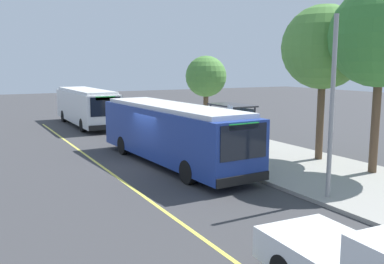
{
  "coord_description": "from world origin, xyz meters",
  "views": [
    {
      "loc": [
        18.83,
        -7.82,
        4.8
      ],
      "look_at": [
        1.75,
        1.35,
        1.78
      ],
      "focal_mm": 39.72,
      "sensor_mm": 36.0,
      "label": 1
    }
  ],
  "objects": [
    {
      "name": "lane_stripe_center",
      "position": [
        0.0,
        -2.2,
        0.0
      ],
      "size": [
        36.0,
        0.14,
        0.01
      ],
      "primitive_type": "cube",
      "color": "#E0D64C",
      "rests_on": "ground_plane"
    },
    {
      "name": "street_tree_downstreet",
      "position": [
        3.34,
        7.78,
        5.68
      ],
      "size": [
        4.1,
        4.1,
        7.61
      ],
      "color": "brown",
      "rests_on": "sidewalk_curb"
    },
    {
      "name": "street_tree_near_shelter",
      "position": [
        6.49,
        7.87,
        6.03
      ],
      "size": [
        4.35,
        4.35,
        8.09
      ],
      "color": "brown",
      "rests_on": "sidewalk_curb"
    },
    {
      "name": "bus_shelter",
      "position": [
        -1.56,
        5.8,
        1.92
      ],
      "size": [
        2.9,
        1.6,
        2.48
      ],
      "color": "#333338",
      "rests_on": "sidewalk_curb"
    },
    {
      "name": "waiting_bench",
      "position": [
        -1.22,
        5.67,
        0.63
      ],
      "size": [
        1.6,
        0.48,
        0.95
      ],
      "color": "brown",
      "rests_on": "sidewalk_curb"
    },
    {
      "name": "street_tree_upstreet",
      "position": [
        -7.32,
        7.35,
        4.04
      ],
      "size": [
        2.89,
        2.89,
        5.37
      ],
      "color": "brown",
      "rests_on": "sidewalk_curb"
    },
    {
      "name": "utility_pole",
      "position": [
        8.15,
        3.46,
        3.35
      ],
      "size": [
        0.16,
        0.16,
        6.4
      ],
      "primitive_type": "cylinder",
      "color": "gray",
      "rests_on": "sidewalk_curb"
    },
    {
      "name": "transit_bus_main",
      "position": [
        0.27,
        1.01,
        1.62
      ],
      "size": [
        11.57,
        3.18,
        2.95
      ],
      "color": "navy",
      "rests_on": "ground_plane"
    },
    {
      "name": "ground_plane",
      "position": [
        0.0,
        0.0,
        0.0
      ],
      "size": [
        120.0,
        120.0,
        0.0
      ],
      "primitive_type": "plane",
      "color": "#38383A"
    },
    {
      "name": "route_sign_post",
      "position": [
        1.75,
        3.46,
        1.96
      ],
      "size": [
        0.44,
        0.08,
        2.8
      ],
      "color": "#333338",
      "rests_on": "sidewalk_curb"
    },
    {
      "name": "transit_bus_second",
      "position": [
        -15.44,
        0.85,
        1.62
      ],
      "size": [
        10.77,
        2.64,
        2.95
      ],
      "color": "white",
      "rests_on": "ground_plane"
    },
    {
      "name": "sidewalk_curb",
      "position": [
        0.0,
        6.0,
        0.07
      ],
      "size": [
        44.0,
        6.4,
        0.15
      ],
      "primitive_type": "cube",
      "color": "gray",
      "rests_on": "ground_plane"
    }
  ]
}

